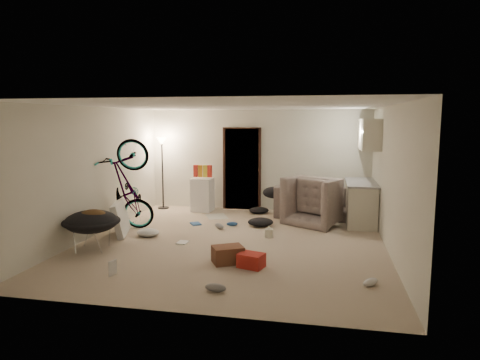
% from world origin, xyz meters
% --- Properties ---
extents(floor, '(5.50, 6.00, 0.02)m').
position_xyz_m(floor, '(0.00, 0.00, -0.01)').
color(floor, tan).
rests_on(floor, ground).
extents(ceiling, '(5.50, 6.00, 0.02)m').
position_xyz_m(ceiling, '(0.00, 0.00, 2.51)').
color(ceiling, white).
rests_on(ceiling, wall_back).
extents(wall_back, '(5.50, 0.02, 2.50)m').
position_xyz_m(wall_back, '(0.00, 3.01, 1.25)').
color(wall_back, beige).
rests_on(wall_back, floor).
extents(wall_front, '(5.50, 0.02, 2.50)m').
position_xyz_m(wall_front, '(0.00, -3.01, 1.25)').
color(wall_front, beige).
rests_on(wall_front, floor).
extents(wall_left, '(0.02, 6.00, 2.50)m').
position_xyz_m(wall_left, '(-2.76, 0.00, 1.25)').
color(wall_left, beige).
rests_on(wall_left, floor).
extents(wall_right, '(0.02, 6.00, 2.50)m').
position_xyz_m(wall_right, '(2.76, 0.00, 1.25)').
color(wall_right, beige).
rests_on(wall_right, floor).
extents(doorway, '(0.85, 0.10, 2.04)m').
position_xyz_m(doorway, '(-0.40, 2.97, 1.02)').
color(doorway, black).
rests_on(doorway, floor).
extents(door_trim, '(0.97, 0.04, 2.10)m').
position_xyz_m(door_trim, '(-0.40, 2.94, 1.02)').
color(door_trim, black).
rests_on(door_trim, floor).
extents(floor_lamp, '(0.28, 0.28, 1.81)m').
position_xyz_m(floor_lamp, '(-2.40, 2.65, 1.31)').
color(floor_lamp, black).
rests_on(floor_lamp, floor).
extents(kitchen_counter, '(0.60, 1.50, 0.88)m').
position_xyz_m(kitchen_counter, '(2.43, 2.00, 0.44)').
color(kitchen_counter, beige).
rests_on(kitchen_counter, floor).
extents(counter_top, '(0.64, 1.54, 0.04)m').
position_xyz_m(counter_top, '(2.43, 2.00, 0.90)').
color(counter_top, gray).
rests_on(counter_top, kitchen_counter).
extents(kitchen_uppers, '(0.38, 1.40, 0.65)m').
position_xyz_m(kitchen_uppers, '(2.56, 2.00, 1.95)').
color(kitchen_uppers, beige).
rests_on(kitchen_uppers, wall_right).
extents(sofa, '(1.89, 0.78, 0.55)m').
position_xyz_m(sofa, '(1.44, 2.45, 0.27)').
color(sofa, '#323932').
rests_on(sofa, floor).
extents(armchair, '(1.52, 1.47, 0.76)m').
position_xyz_m(armchair, '(1.59, 1.92, 0.38)').
color(armchair, '#323932').
rests_on(armchair, floor).
extents(bicycle, '(1.99, 1.04, 1.11)m').
position_xyz_m(bicycle, '(-2.30, 0.47, 0.50)').
color(bicycle, black).
rests_on(bicycle, floor).
extents(book_asset, '(0.26, 0.22, 0.02)m').
position_xyz_m(book_asset, '(-1.37, -2.10, 0.01)').
color(book_asset, '#AA2119').
rests_on(book_asset, floor).
extents(mini_fridge, '(0.50, 0.50, 0.82)m').
position_xyz_m(mini_fridge, '(-1.32, 2.55, 0.41)').
color(mini_fridge, white).
rests_on(mini_fridge, floor).
extents(snack_box_0, '(0.10, 0.07, 0.30)m').
position_xyz_m(snack_box_0, '(-1.49, 2.55, 1.00)').
color(snack_box_0, '#AA2119').
rests_on(snack_box_0, mini_fridge).
extents(snack_box_1, '(0.11, 0.09, 0.30)m').
position_xyz_m(snack_box_1, '(-1.37, 2.55, 1.00)').
color(snack_box_1, '#C57C18').
rests_on(snack_box_1, mini_fridge).
extents(snack_box_2, '(0.12, 0.10, 0.30)m').
position_xyz_m(snack_box_2, '(-1.25, 2.55, 1.00)').
color(snack_box_2, gold).
rests_on(snack_box_2, mini_fridge).
extents(snack_box_3, '(0.12, 0.09, 0.30)m').
position_xyz_m(snack_box_3, '(-1.13, 2.55, 1.00)').
color(snack_box_3, '#AA2119').
rests_on(snack_box_3, mini_fridge).
extents(saucer_chair, '(0.98, 0.98, 0.69)m').
position_xyz_m(saucer_chair, '(-2.30, -0.95, 0.41)').
color(saucer_chair, silver).
rests_on(saucer_chair, floor).
extents(hoodie, '(0.56, 0.50, 0.22)m').
position_xyz_m(hoodie, '(-2.25, -0.98, 0.61)').
color(hoodie, '#483018').
rests_on(hoodie, saucer_chair).
extents(sofa_drape, '(0.60, 0.51, 0.28)m').
position_xyz_m(sofa_drape, '(0.49, 2.45, 0.54)').
color(sofa_drape, black).
rests_on(sofa_drape, sofa).
extents(tv_box, '(0.53, 1.01, 0.66)m').
position_xyz_m(tv_box, '(-2.30, 0.14, 0.32)').
color(tv_box, silver).
rests_on(tv_box, floor).
extents(drink_case_a, '(0.57, 0.52, 0.27)m').
position_xyz_m(drink_case_a, '(0.17, -1.15, 0.13)').
color(drink_case_a, brown).
rests_on(drink_case_a, floor).
extents(drink_case_b, '(0.44, 0.38, 0.22)m').
position_xyz_m(drink_case_b, '(0.57, -1.29, 0.11)').
color(drink_case_b, '#AA2119').
rests_on(drink_case_b, floor).
extents(juicer, '(0.16, 0.16, 0.24)m').
position_xyz_m(juicer, '(0.62, 0.46, 0.10)').
color(juicer, beige).
rests_on(juicer, floor).
extents(newspaper, '(0.66, 0.73, 0.01)m').
position_xyz_m(newspaper, '(-0.82, 1.99, 0.00)').
color(newspaper, '#AFACA2').
rests_on(newspaper, floor).
extents(book_blue, '(0.31, 0.33, 0.03)m').
position_xyz_m(book_blue, '(-1.08, 1.17, 0.01)').
color(book_blue, '#285292').
rests_on(book_blue, floor).
extents(book_white, '(0.20, 0.25, 0.02)m').
position_xyz_m(book_white, '(-0.89, -0.25, 0.01)').
color(book_white, silver).
rests_on(book_white, floor).
extents(shoe_0, '(0.26, 0.16, 0.09)m').
position_xyz_m(shoe_0, '(-0.27, 1.19, 0.04)').
color(shoe_0, '#285292').
rests_on(shoe_0, floor).
extents(shoe_1, '(0.29, 0.30, 0.11)m').
position_xyz_m(shoe_1, '(-0.48, 0.91, 0.05)').
color(shoe_1, slate).
rests_on(shoe_1, floor).
extents(shoe_3, '(0.30, 0.14, 0.11)m').
position_xyz_m(shoe_3, '(0.27, -2.31, 0.05)').
color(shoe_3, slate).
rests_on(shoe_3, floor).
extents(shoe_4, '(0.27, 0.29, 0.10)m').
position_xyz_m(shoe_4, '(2.30, -1.70, 0.05)').
color(shoe_4, white).
rests_on(shoe_4, floor).
extents(clothes_lump_a, '(0.63, 0.57, 0.18)m').
position_xyz_m(clothes_lump_a, '(0.33, 1.30, 0.09)').
color(clothes_lump_a, black).
rests_on(clothes_lump_a, floor).
extents(clothes_lump_b, '(0.60, 0.57, 0.15)m').
position_xyz_m(clothes_lump_b, '(0.10, 2.55, 0.07)').
color(clothes_lump_b, black).
rests_on(clothes_lump_b, floor).
extents(clothes_lump_c, '(0.52, 0.47, 0.14)m').
position_xyz_m(clothes_lump_c, '(-1.72, 0.09, 0.07)').
color(clothes_lump_c, silver).
rests_on(clothes_lump_c, floor).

